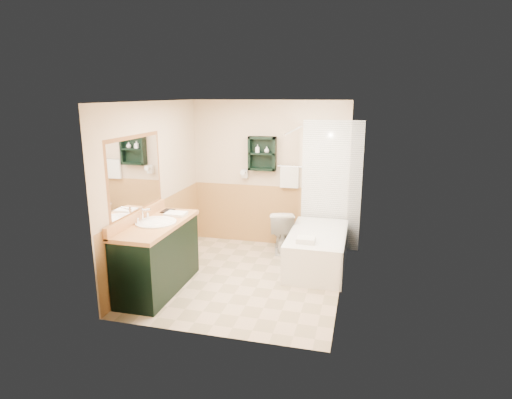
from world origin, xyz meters
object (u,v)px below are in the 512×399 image
(soap_bottle_a, at_px, (258,151))
(hair_dryer, at_px, (245,174))
(vanity_book, at_px, (162,204))
(bathtub, at_px, (317,250))
(toilet, at_px, (281,230))
(vanity, at_px, (158,256))
(soap_bottle_b, at_px, (267,150))
(wall_shelf, at_px, (262,154))

(soap_bottle_a, bearing_deg, hair_dryer, 172.37)
(vanity_book, bearing_deg, bathtub, 16.57)
(bathtub, distance_m, toilet, 0.86)
(vanity, xyz_separation_m, soap_bottle_a, (0.82, 2.01, 1.14))
(vanity, bearing_deg, hair_dryer, 73.75)
(bathtub, height_order, soap_bottle_b, soap_bottle_b)
(toilet, bearing_deg, soap_bottle_a, -37.75)
(wall_shelf, height_order, soap_bottle_b, wall_shelf)
(hair_dryer, xyz_separation_m, vanity_book, (-0.76, -1.52, -0.19))
(vanity_book, bearing_deg, wall_shelf, 52.16)
(bathtub, xyz_separation_m, soap_bottle_a, (-1.10, 0.77, 1.33))
(wall_shelf, xyz_separation_m, toilet, (0.38, -0.21, -1.21))
(bathtub, bearing_deg, vanity_book, -160.97)
(bathtub, xyz_separation_m, vanity_book, (-2.08, -0.72, 0.74))
(bathtub, height_order, vanity_book, vanity_book)
(wall_shelf, distance_m, soap_bottle_b, 0.09)
(vanity, bearing_deg, bathtub, 32.91)
(vanity, xyz_separation_m, toilet, (1.27, 1.80, -0.11))
(vanity_book, relative_size, soap_bottle_a, 1.56)
(bathtub, bearing_deg, hair_dryer, 148.92)
(hair_dryer, height_order, toilet, hair_dryer)
(vanity_book, bearing_deg, soap_bottle_a, 54.06)
(vanity_book, xyz_separation_m, soap_bottle_b, (1.14, 1.49, 0.60))
(hair_dryer, relative_size, soap_bottle_a, 1.86)
(soap_bottle_a, bearing_deg, toilet, -24.74)
(hair_dryer, xyz_separation_m, soap_bottle_a, (0.22, -0.03, 0.39))
(toilet, relative_size, soap_bottle_b, 6.87)
(bathtub, height_order, soap_bottle_a, soap_bottle_a)
(soap_bottle_a, bearing_deg, bathtub, -34.92)
(bathtub, distance_m, vanity_book, 2.33)
(vanity_book, xyz_separation_m, soap_bottle_a, (0.98, 1.49, 0.59))
(wall_shelf, bearing_deg, soap_bottle_b, -3.68)
(hair_dryer, bearing_deg, vanity, -106.25)
(wall_shelf, bearing_deg, soap_bottle_a, -176.24)
(vanity, bearing_deg, wall_shelf, 66.07)
(hair_dryer, bearing_deg, soap_bottle_b, -4.54)
(toilet, height_order, soap_bottle_b, soap_bottle_b)
(wall_shelf, xyz_separation_m, soap_bottle_a, (-0.08, -0.01, 0.04))
(vanity, height_order, soap_bottle_b, soap_bottle_b)
(vanity, bearing_deg, toilet, 54.74)
(toilet, distance_m, vanity_book, 2.04)
(vanity, distance_m, soap_bottle_b, 2.51)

